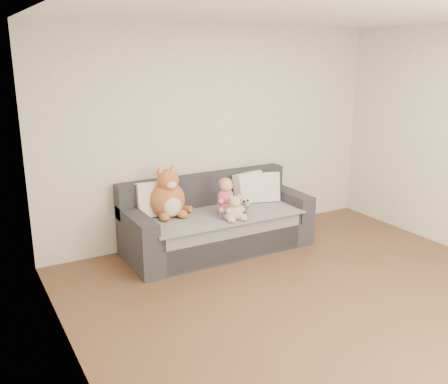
% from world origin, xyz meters
% --- Properties ---
extents(room_shell, '(5.00, 5.00, 5.00)m').
position_xyz_m(room_shell, '(0.00, 0.42, 1.30)').
color(room_shell, brown).
rests_on(room_shell, ground).
extents(sofa, '(2.20, 0.94, 0.85)m').
position_xyz_m(sofa, '(-0.24, 2.06, 0.31)').
color(sofa, '#29282D').
rests_on(sofa, ground).
extents(cushion_left, '(0.44, 0.21, 0.41)m').
position_xyz_m(cushion_left, '(-0.92, 2.25, 0.67)').
color(cushion_left, silver).
rests_on(cushion_left, sofa).
extents(cushion_right_back, '(0.44, 0.28, 0.39)m').
position_xyz_m(cushion_right_back, '(0.28, 2.17, 0.66)').
color(cushion_right_back, silver).
rests_on(cushion_right_back, sofa).
extents(cushion_right_front, '(0.43, 0.29, 0.38)m').
position_xyz_m(cushion_right_front, '(0.46, 2.12, 0.66)').
color(cushion_right_front, silver).
rests_on(cushion_right_front, sofa).
extents(toddler, '(0.31, 0.45, 0.44)m').
position_xyz_m(toddler, '(-0.21, 1.85, 0.66)').
color(toddler, '#EE548C').
rests_on(toddler, sofa).
extents(plush_cat, '(0.50, 0.42, 0.62)m').
position_xyz_m(plush_cat, '(-0.81, 2.15, 0.70)').
color(plush_cat, '#A35C24').
rests_on(plush_cat, sofa).
extents(teddy_bear, '(0.23, 0.17, 0.29)m').
position_xyz_m(teddy_bear, '(-0.20, 1.68, 0.59)').
color(teddy_bear, tan).
rests_on(teddy_bear, sofa).
extents(plush_cow, '(0.14, 0.21, 0.17)m').
position_xyz_m(plush_cow, '(-0.00, 1.85, 0.54)').
color(plush_cow, white).
rests_on(plush_cow, sofa).
extents(sippy_cup, '(0.11, 0.07, 0.12)m').
position_xyz_m(sippy_cup, '(-0.30, 1.76, 0.54)').
color(sippy_cup, '#6A3490').
rests_on(sippy_cup, sofa).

